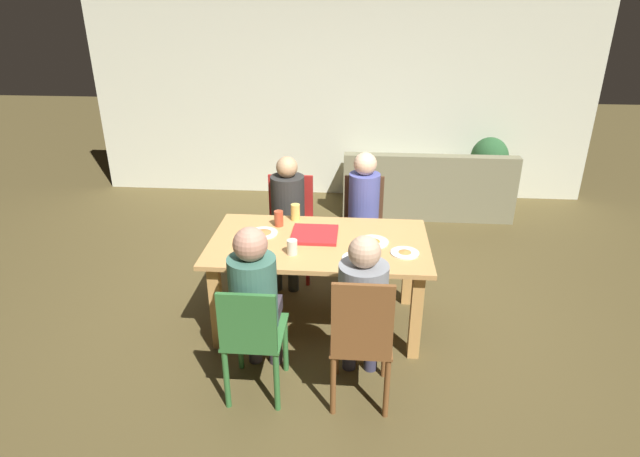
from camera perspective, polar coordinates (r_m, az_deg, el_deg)
ground_plane at (r=4.51m, az=-0.10°, el=-10.13°), size 20.00×20.00×0.00m
back_wall at (r=7.03m, az=2.10°, el=14.42°), size 6.46×0.12×2.70m
dining_table at (r=4.18m, az=-0.11°, el=-2.79°), size 1.72×0.98×0.76m
chair_0 at (r=3.53m, az=-7.31°, el=-11.53°), size 0.39×0.46×0.89m
person_0 at (r=3.52m, az=-7.05°, el=-7.11°), size 0.31×0.49×1.23m
chair_1 at (r=5.09m, az=-3.29°, el=1.02°), size 0.45×0.46×0.95m
person_1 at (r=4.88m, az=-3.59°, el=2.00°), size 0.31×0.51×1.20m
chair_2 at (r=5.07m, az=4.68°, el=0.35°), size 0.39×0.39×0.96m
person_2 at (r=4.85m, az=4.76°, el=2.05°), size 0.28×0.52×1.24m
chair_3 at (r=3.42m, az=4.52°, el=-11.65°), size 0.40×0.45×0.99m
person_3 at (r=3.46m, az=4.63°, el=-7.95°), size 0.32×0.48×1.20m
pizza_box_0 at (r=4.21m, az=-0.58°, el=-0.66°), size 0.37×0.37×0.03m
plate_0 at (r=4.12m, az=5.72°, el=-1.42°), size 0.25×0.25×0.03m
plate_1 at (r=3.86m, az=4.20°, el=-3.28°), size 0.24×0.24×0.01m
plate_2 at (r=4.27m, az=-6.21°, el=-0.44°), size 0.24×0.24×0.03m
plate_3 at (r=3.98m, az=9.18°, el=-2.59°), size 0.21×0.21×0.03m
drinking_glass_0 at (r=3.93m, az=-7.28°, el=-1.83°), size 0.06×0.06×0.15m
drinking_glass_1 at (r=4.49m, az=-2.68°, el=1.78°), size 0.08×0.08×0.14m
drinking_glass_2 at (r=4.39m, az=-4.50°, el=1.09°), size 0.08×0.08×0.13m
drinking_glass_3 at (r=3.91m, az=-3.04°, el=-2.03°), size 0.08×0.08×0.11m
couch at (r=6.75m, az=11.36°, el=4.16°), size 2.04×0.85×0.81m
potted_plant at (r=7.04m, az=17.79°, el=6.52°), size 0.46×0.46×0.90m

